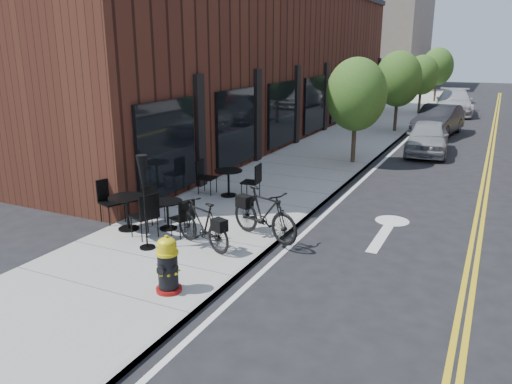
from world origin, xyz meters
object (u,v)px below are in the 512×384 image
Objects in this scene: parked_car_a at (428,137)px; bicycle_left at (202,224)px; patio_umbrella at (143,182)px; bistro_set_b at (168,211)px; bistro_set_a at (127,208)px; bicycle_right at (264,214)px; parked_car_c at (454,102)px; bistro_set_c at (229,179)px; parked_car_b at (438,120)px; fire_hydrant at (168,265)px.

bicycle_left is at bearing -107.22° from parked_car_a.
bistro_set_b is at bearing 103.87° from patio_umbrella.
bistro_set_a is (-2.15, 0.16, 0.01)m from bicycle_left.
parked_car_c reaches higher than bicycle_right.
parked_car_a is (4.23, 9.26, 0.06)m from bistro_set_c.
bicycle_left is 1.45m from bistro_set_b.
parked_car_b reaches higher than bistro_set_c.
bistro_set_b is 0.37× the size of parked_car_b.
bistro_set_c is 0.41× the size of parked_car_b.
bicycle_right is 25.64m from parked_car_c.
parked_car_c reaches higher than parked_car_b.
bistro_set_c is (-1.35, 3.61, -0.02)m from bicycle_left.
bistro_set_c is 14.75m from parked_car_b.
bistro_set_c is 4.30m from patio_umbrella.
fire_hydrant is 0.51× the size of patio_umbrella.
patio_umbrella is at bearing 148.13° from bicycle_right.
bicycle_right is at bearing -88.18° from parked_car_b.
bistro_set_a is 26.90m from parked_car_c.
bicycle_right is at bearing 35.43° from bistro_set_a.
bicycle_right is at bearing 38.68° from patio_umbrella.
bistro_set_b is at bearing -104.35° from parked_car_c.
patio_umbrella reaches higher than fire_hydrant.
bicycle_right is at bearing -99.41° from parked_car_c.
bicycle_right reaches higher than bistro_set_c.
parked_car_c reaches higher than fire_hydrant.
bicycle_right is 0.48× the size of parked_car_a.
parked_car_b is (1.75, 16.74, 0.05)m from bicycle_right.
bistro_set_b is (0.83, 0.43, -0.08)m from bistro_set_a.
bicycle_right is 1.15× the size of bistro_set_b.
patio_umbrella is at bearing -40.36° from bicycle_left.
bistro_set_b is (-1.85, 2.58, -0.05)m from fire_hydrant.
fire_hydrant is 0.62× the size of bistro_set_b.
parked_car_a is at bearing -94.81° from parked_car_c.
patio_umbrella is (-2.01, -1.61, 0.87)m from bicycle_right.
bicycle_left is 0.32× the size of parked_car_c.
parked_car_c is (3.73, 27.20, -0.78)m from patio_umbrella.
bistro_set_b is 0.42× the size of parked_car_a.
bistro_set_a is 0.50× the size of parked_car_a.
bicycle_left is 13.18m from parked_car_a.
parked_car_b is 0.83× the size of parked_car_c.
bicycle_right is (0.98, 1.03, 0.06)m from bicycle_left.
parked_car_c is at bearing -165.44° from bicycle_left.
bicycle_right is 0.43× the size of parked_car_b.
bistro_set_b is at bearing 47.44° from bistro_set_a.
bistro_set_c is at bearing 114.45° from fire_hydrant.
bistro_set_b is 0.83× the size of patio_umbrella.
fire_hydrant is at bearing -76.38° from bistro_set_c.
bistro_set_a reaches higher than fire_hydrant.
bicycle_left is 0.89× the size of bicycle_right.
fire_hydrant is 0.56× the size of bistro_set_c.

